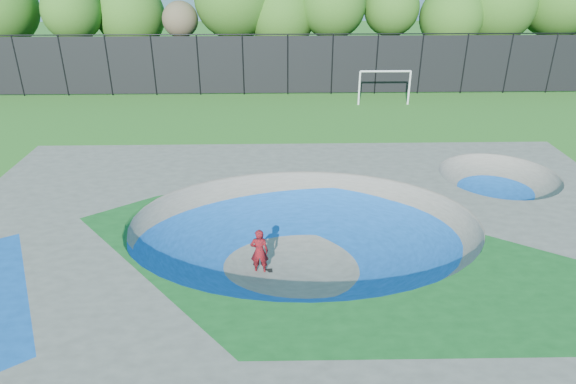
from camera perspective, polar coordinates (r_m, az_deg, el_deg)
name	(u,v)px	position (r m, az deg, el deg)	size (l,w,h in m)	color
ground	(303,263)	(16.62, 1.68, -7.89)	(120.00, 120.00, 0.00)	#26641B
skate_deck	(303,243)	(16.22, 1.71, -5.68)	(22.00, 14.00, 1.50)	gray
skater	(259,252)	(15.78, -3.20, -6.63)	(0.56, 0.37, 1.53)	red
skateboard	(260,272)	(16.18, -3.14, -8.84)	(0.78, 0.22, 0.05)	black
soccer_goal	(385,81)	(33.75, 10.71, 12.03)	(3.31, 0.12, 2.19)	white
fence	(288,63)	(35.57, -0.03, 14.09)	(48.09, 0.09, 4.04)	black
treeline	(308,8)	(40.14, 2.20, 19.72)	(52.12, 6.85, 8.82)	#4D3726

